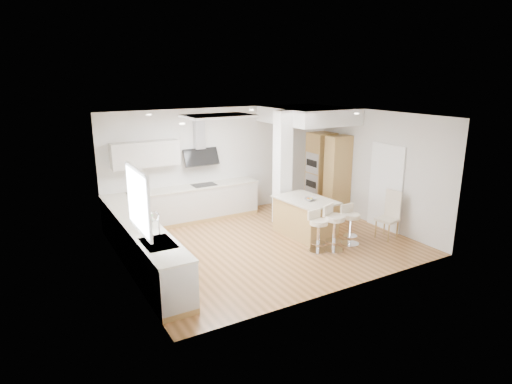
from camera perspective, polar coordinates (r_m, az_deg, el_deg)
ground at (r=9.56m, az=1.26°, el=-6.78°), size 6.00×6.00×0.00m
ceiling at (r=9.56m, az=1.26°, el=-6.78°), size 6.00×5.00×0.02m
wall_back at (r=11.28m, az=-5.29°, el=4.04°), size 6.00×0.04×2.80m
wall_left at (r=8.04m, az=-17.30°, el=-1.24°), size 0.04×5.00×2.80m
wall_right at (r=10.95m, az=14.89°, el=3.24°), size 0.04×5.00×2.80m
skylight at (r=9.05m, az=-4.99°, el=10.03°), size 4.10×2.10×0.06m
window_left at (r=7.13m, az=-15.49°, el=-0.73°), size 0.06×1.28×1.07m
doorway_right at (r=10.61m, az=16.90°, el=0.49°), size 0.05×1.00×2.10m
counter_left at (r=8.62m, az=-15.21°, el=-6.60°), size 0.63×4.50×1.35m
counter_back at (r=10.86m, az=-8.97°, el=-0.36°), size 3.62×0.63×2.50m
pillar at (r=10.45m, az=3.54°, el=3.17°), size 0.35×0.35×2.80m
soffit at (r=11.24m, az=6.91°, el=10.14°), size 1.78×2.20×0.40m
oven_column at (r=11.70m, az=9.44°, el=2.54°), size 0.63×1.21×2.10m
peninsula at (r=9.95m, az=6.58°, el=-3.29°), size 1.06×1.50×0.93m
bar_stool_a at (r=9.04m, az=8.25°, el=-4.90°), size 0.45×0.45×0.88m
bar_stool_b at (r=9.12m, az=10.30°, el=-4.41°), size 0.58×0.58×0.99m
bar_stool_c at (r=9.54m, az=12.47°, el=-4.00°), size 0.41×0.41×0.89m
dining_chair at (r=10.15m, az=17.46°, el=-2.66°), size 0.49×0.49×1.09m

